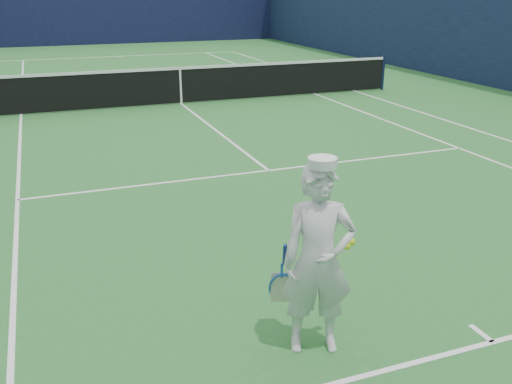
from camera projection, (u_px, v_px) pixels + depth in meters
ground at (181, 104)px, 15.65m from camera, size 80.00×80.00×0.00m
court_markings at (181, 104)px, 15.65m from camera, size 11.03×23.83×0.01m
windscreen_fence at (178, 29)px, 14.97m from camera, size 20.12×36.12×4.00m
tennis_net at (181, 84)px, 15.46m from camera, size 12.88×0.09×1.07m
tennis_player at (318, 260)px, 4.86m from camera, size 0.72×0.66×1.78m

